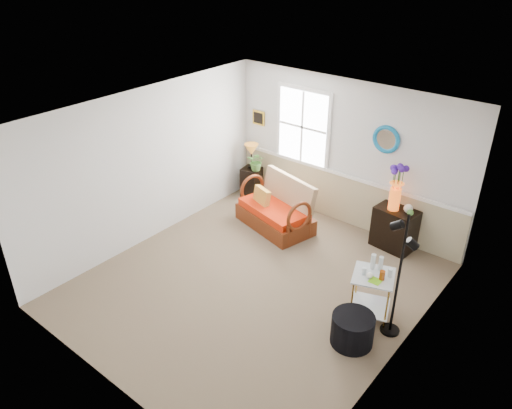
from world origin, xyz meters
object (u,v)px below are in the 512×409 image
Objects in this scene: ottoman at (352,330)px; cabinet at (395,228)px; lamp_stand at (252,182)px; side_table at (371,295)px; loveseat at (275,204)px; floor_lamp at (399,277)px.

cabinet is at bearing 103.66° from ottoman.
lamp_stand is at bearing -172.68° from cabinet.
loveseat is at bearing 156.19° from side_table.
ottoman is at bearing -19.81° from loveseat.
ottoman is (0.08, -0.61, -0.13)m from side_table.
cabinet reaches higher than side_table.
floor_lamp is at bearing -8.80° from loveseat.
side_table is 0.67m from floor_lamp.
lamp_stand is 0.34× the size of floor_lamp.
floor_lamp reaches higher than cabinet.
loveseat reaches higher than ottoman.
side_table is (3.54, -1.74, 0.04)m from lamp_stand.
lamp_stand is (-1.09, 0.66, -0.15)m from loveseat.
ottoman is (-0.29, -0.51, -0.68)m from floor_lamp.
loveseat is at bearing 154.09° from floor_lamp.
ottoman is at bearing -33.12° from lamp_stand.
cabinet is (1.94, 0.71, -0.09)m from loveseat.
lamp_stand is at bearing 146.88° from ottoman.
cabinet is 0.40× the size of floor_lamp.
lamp_stand is at bearing 153.76° from side_table.
cabinet reaches higher than ottoman.
floor_lamp is (3.91, -1.85, 0.59)m from lamp_stand.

